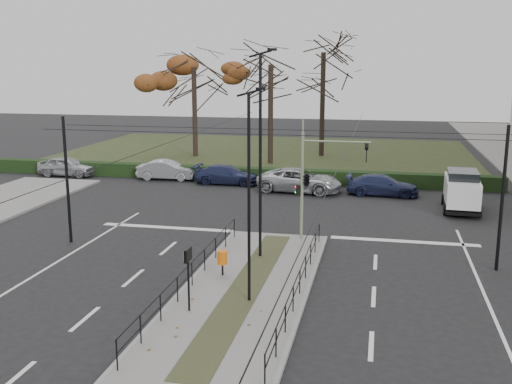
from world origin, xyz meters
TOP-DOWN VIEW (x-y plane):
  - ground at (0.00, 0.00)m, footprint 140.00×140.00m
  - median_island at (0.00, -2.50)m, footprint 4.40×15.00m
  - park at (-6.00, 32.00)m, footprint 38.00×26.00m
  - hedge at (-6.00, 18.60)m, footprint 38.00×1.00m
  - median_railing at (0.00, -2.60)m, footprint 4.14×13.24m
  - catenary at (0.00, 1.62)m, footprint 20.00×34.00m
  - traffic_light at (1.44, 4.50)m, footprint 3.46×1.98m
  - litter_bin at (-1.21, -1.30)m, footprint 0.39×0.39m
  - info_panel at (-1.42, -4.91)m, footprint 0.13×0.57m
  - streetlamp_median_near at (0.41, -3.63)m, footprint 0.62×0.13m
  - streetlamp_median_far at (-0.22, 1.36)m, footprint 0.74×0.15m
  - parked_car_first at (-18.56, 17.76)m, footprint 4.40×1.81m
  - parked_car_second at (-10.65, 18.00)m, footprint 4.39×1.78m
  - parked_car_third at (-5.89, 17.29)m, footprint 4.64×1.92m
  - parked_car_fourth at (-0.48, 15.70)m, footprint 5.82×3.14m
  - white_van at (9.38, 12.45)m, footprint 2.20×4.46m
  - rust_tree at (-11.92, 28.92)m, footprint 9.42×9.42m
  - bare_tree_center at (-0.66, 31.55)m, footprint 6.75×6.75m
  - bare_tree_near at (-4.46, 26.35)m, footprint 6.46×6.46m
  - parked_car_fifth at (4.91, 15.75)m, footprint 4.67×2.05m

SIDE VIEW (x-z plane):
  - ground at x=0.00m, z-range 0.00..0.00m
  - park at x=-6.00m, z-range 0.00..0.10m
  - median_island at x=0.00m, z-range 0.00..0.14m
  - hedge at x=-6.00m, z-range 0.00..1.00m
  - parked_car_fifth at x=4.91m, z-range 0.00..1.33m
  - parked_car_third at x=-5.89m, z-range 0.00..1.34m
  - parked_car_second at x=-10.65m, z-range 0.00..1.42m
  - parked_car_first at x=-18.56m, z-range 0.00..1.49m
  - parked_car_fourth at x=-0.48m, z-range 0.00..1.55m
  - litter_bin at x=-1.21m, z-range 0.35..1.35m
  - median_railing at x=0.00m, z-range 0.52..1.44m
  - white_van at x=9.38m, z-range 0.05..2.41m
  - info_panel at x=-1.42m, z-range 0.77..2.97m
  - traffic_light at x=1.44m, z-range 0.56..5.65m
  - catenary at x=0.00m, z-range 0.42..6.42m
  - streetlamp_median_near at x=0.41m, z-range 0.20..7.65m
  - streetlamp_median_far at x=-0.22m, z-range 0.21..9.04m
  - bare_tree_near at x=-4.46m, z-range 2.25..13.14m
  - rust_tree at x=-11.92m, z-range 2.82..13.30m
  - bare_tree_center at x=-0.66m, z-range 2.53..14.84m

